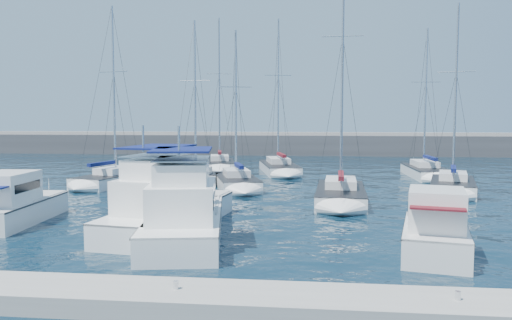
# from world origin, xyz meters

# --- Properties ---
(ground) EXTENTS (220.00, 220.00, 0.00)m
(ground) POSITION_xyz_m (0.00, 0.00, 0.00)
(ground) COLOR black
(ground) RESTS_ON ground
(breakwater) EXTENTS (160.00, 6.00, 4.45)m
(breakwater) POSITION_xyz_m (0.00, 52.00, 1.05)
(breakwater) COLOR #424244
(breakwater) RESTS_ON ground
(dock) EXTENTS (40.00, 2.20, 0.60)m
(dock) POSITION_xyz_m (0.00, -11.00, 0.30)
(dock) COLOR gray
(dock) RESTS_ON ground
(dock_cleat_centre) EXTENTS (0.16, 0.16, 0.25)m
(dock_cleat_centre) POSITION_xyz_m (0.00, -11.00, 0.72)
(dock_cleat_centre) COLOR silver
(dock_cleat_centre) RESTS_ON dock
(dock_cleat_near_stbd) EXTENTS (0.16, 0.16, 0.25)m
(dock_cleat_near_stbd) POSITION_xyz_m (8.00, -11.00, 0.72)
(dock_cleat_near_stbd) COLOR silver
(dock_cleat_near_stbd) RESTS_ON dock
(motor_yacht_port_outer) EXTENTS (3.17, 7.21, 3.20)m
(motor_yacht_port_outer) POSITION_xyz_m (-11.84, -0.28, 0.94)
(motor_yacht_port_outer) COLOR silver
(motor_yacht_port_outer) RESTS_ON ground
(motor_yacht_port_inner) EXTENTS (4.79, 10.81, 4.69)m
(motor_yacht_port_inner) POSITION_xyz_m (-3.24, -0.85, 1.13)
(motor_yacht_port_inner) COLOR white
(motor_yacht_port_inner) RESTS_ON ground
(motor_yacht_stbd_inner) EXTENTS (4.87, 10.12, 4.69)m
(motor_yacht_stbd_inner) POSITION_xyz_m (-1.80, -2.92, 1.13)
(motor_yacht_stbd_inner) COLOR white
(motor_yacht_stbd_inner) RESTS_ON ground
(motor_yacht_stbd_outer) EXTENTS (3.67, 6.04, 3.20)m
(motor_yacht_stbd_outer) POSITION_xyz_m (9.02, -4.23, 0.94)
(motor_yacht_stbd_outer) COLOR silver
(motor_yacht_stbd_outer) RESTS_ON ground
(sailboat_mid_a) EXTENTS (4.64, 7.51, 15.13)m
(sailboat_mid_a) POSITION_xyz_m (-12.57, 14.54, 0.54)
(sailboat_mid_a) COLOR white
(sailboat_mid_a) RESTS_ON ground
(sailboat_mid_b) EXTENTS (3.98, 7.47, 13.78)m
(sailboat_mid_b) POSITION_xyz_m (-5.58, 14.33, 0.52)
(sailboat_mid_b) COLOR silver
(sailboat_mid_b) RESTS_ON ground
(sailboat_mid_c) EXTENTS (4.78, 7.50, 12.88)m
(sailboat_mid_c) POSITION_xyz_m (-1.92, 14.02, 0.52)
(sailboat_mid_c) COLOR white
(sailboat_mid_c) RESTS_ON ground
(sailboat_mid_d) EXTENTS (3.61, 8.60, 17.85)m
(sailboat_mid_d) POSITION_xyz_m (5.92, 8.55, 0.56)
(sailboat_mid_d) COLOR silver
(sailboat_mid_d) RESTS_ON ground
(sailboat_mid_e) EXTENTS (4.87, 8.07, 14.53)m
(sailboat_mid_e) POSITION_xyz_m (14.56, 13.69, 0.53)
(sailboat_mid_e) COLOR white
(sailboat_mid_e) RESTS_ON ground
(sailboat_back_a) EXTENTS (4.38, 7.81, 16.80)m
(sailboat_back_a) POSITION_xyz_m (-6.03, 28.68, 0.56)
(sailboat_back_a) COLOR silver
(sailboat_back_a) RESTS_ON ground
(sailboat_back_b) EXTENTS (5.05, 9.91, 16.08)m
(sailboat_back_b) POSITION_xyz_m (0.66, 26.05, 0.52)
(sailboat_back_b) COLOR silver
(sailboat_back_b) RESTS_ON ground
(sailboat_back_c) EXTENTS (3.21, 9.07, 14.49)m
(sailboat_back_c) POSITION_xyz_m (14.83, 23.90, 0.51)
(sailboat_back_c) COLOR white
(sailboat_back_c) RESTS_ON ground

